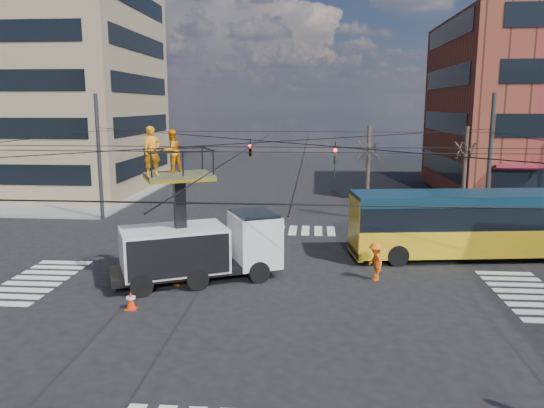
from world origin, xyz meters
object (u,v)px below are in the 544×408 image
at_px(traffic_cone, 131,300).
at_px(worker_ground, 176,261).
at_px(utility_truck, 200,232).
at_px(city_bus, 479,223).
at_px(flagger, 375,262).

xyz_separation_m(traffic_cone, worker_ground, (0.95, 2.79, 0.65)).
height_order(utility_truck, traffic_cone, utility_truck).
bearing_deg(city_bus, worker_ground, -167.15).
height_order(city_bus, worker_ground, city_bus).
relative_size(city_bus, flagger, 7.62).
relative_size(city_bus, worker_ground, 6.32).
xyz_separation_m(utility_truck, worker_ground, (-0.87, -0.65, -1.10)).
distance_m(worker_ground, flagger, 8.31).
xyz_separation_m(utility_truck, city_bus, (12.66, 4.41, -0.36)).
bearing_deg(traffic_cone, worker_ground, 71.22).
height_order(utility_truck, flagger, utility_truck).
distance_m(city_bus, traffic_cone, 16.53).
bearing_deg(traffic_cone, utility_truck, 62.15).
distance_m(utility_truck, city_bus, 13.41).
relative_size(traffic_cone, flagger, 0.41).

